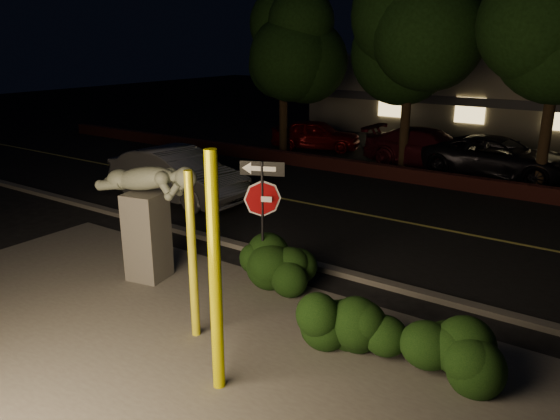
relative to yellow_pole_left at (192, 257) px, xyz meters
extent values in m
plane|color=black|center=(0.43, 10.70, -1.45)|extent=(90.00, 90.00, 0.00)
cube|color=#4C4944|center=(0.43, -0.30, -1.44)|extent=(14.00, 6.00, 0.02)
cube|color=black|center=(0.43, 7.70, -1.44)|extent=(80.00, 8.00, 0.01)
cube|color=#C1B54D|center=(0.43, 7.70, -1.43)|extent=(80.00, 0.12, 0.00)
cube|color=#4C4944|center=(0.43, 3.60, -1.39)|extent=(80.00, 0.25, 0.12)
cube|color=#491A17|center=(0.43, 12.00, -1.20)|extent=(40.00, 0.35, 0.50)
cube|color=black|center=(0.43, 17.70, -1.44)|extent=(40.00, 12.00, 0.01)
cube|color=gray|center=(0.43, 25.70, 0.55)|extent=(22.00, 10.00, 4.00)
cube|color=#333338|center=(0.43, 20.60, 0.55)|extent=(22.00, 0.20, 0.40)
cube|color=#FFD87F|center=(-5.57, 20.65, 0.15)|extent=(1.40, 0.08, 1.20)
cube|color=#FFD87F|center=(-1.57, 20.65, 0.15)|extent=(1.40, 0.08, 1.20)
cylinder|color=black|center=(-7.57, 13.70, 0.43)|extent=(0.36, 0.36, 3.75)
ellipsoid|color=black|center=(-7.57, 13.70, 3.91)|extent=(4.60, 4.60, 4.14)
cylinder|color=black|center=(-2.07, 13.90, 0.68)|extent=(0.36, 0.36, 4.25)
ellipsoid|color=black|center=(-2.07, 13.90, 4.62)|extent=(5.20, 5.20, 4.68)
cylinder|color=black|center=(2.93, 13.50, 0.55)|extent=(0.36, 0.36, 4.00)
cylinder|color=yellow|center=(0.00, 0.00, 0.00)|extent=(0.14, 0.14, 2.89)
cylinder|color=#D6D200|center=(1.27, -0.88, 0.31)|extent=(0.18, 0.18, 3.51)
cylinder|color=black|center=(-0.23, 2.24, -0.15)|extent=(0.06, 0.06, 2.60)
cube|color=white|center=(-0.23, 2.24, 0.41)|extent=(0.37, 0.18, 0.11)
cube|color=black|center=(-0.23, 2.24, 1.01)|extent=(0.82, 0.37, 0.28)
cube|color=white|center=(-0.23, 2.24, 1.01)|extent=(0.52, 0.24, 0.11)
cube|color=#4C4944|center=(-2.42, 1.17, -0.51)|extent=(0.86, 0.86, 1.87)
sphere|color=#616C5B|center=(-1.42, 1.38, 0.84)|extent=(0.44, 0.44, 0.44)
ellipsoid|color=black|center=(0.04, 2.31, -0.89)|extent=(2.35, 1.59, 1.12)
ellipsoid|color=black|center=(2.44, 1.12, -0.84)|extent=(1.97, 1.21, 1.22)
ellipsoid|color=black|center=(3.96, 1.33, -0.90)|extent=(1.78, 1.37, 1.10)
imported|color=#A0A0A5|center=(-6.11, 5.76, -0.64)|extent=(5.01, 2.02, 1.62)
imported|color=#67070A|center=(-6.84, 15.28, -0.76)|extent=(4.31, 2.78, 1.36)
imported|color=#440E17|center=(-1.33, 14.70, -0.70)|extent=(5.19, 2.19, 1.49)
imported|color=black|center=(1.34, 14.53, -0.71)|extent=(5.33, 2.54, 1.47)
camera|label=1|loc=(5.88, -5.98, 3.39)|focal=35.00mm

